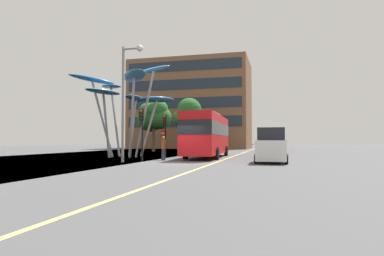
# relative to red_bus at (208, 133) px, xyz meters

# --- Properties ---
(ground) EXTENTS (120.00, 240.00, 0.10)m
(ground) POSITION_rel_red_bus_xyz_m (-1.15, -7.06, -2.11)
(ground) COLOR #4C4C4F
(red_bus) EXTENTS (3.04, 11.38, 3.78)m
(red_bus) POSITION_rel_red_bus_xyz_m (0.00, 0.00, 0.00)
(red_bus) COLOR red
(red_bus) RESTS_ON ground
(leaf_sculpture) EXTENTS (8.91, 8.92, 7.96)m
(leaf_sculpture) POSITION_rel_red_bus_xyz_m (-7.13, -0.77, 3.74)
(leaf_sculpture) COLOR #9EA0A5
(leaf_sculpture) RESTS_ON ground
(traffic_light_kerb_near) EXTENTS (0.28, 0.42, 3.61)m
(traffic_light_kerb_near) POSITION_rel_red_bus_xyz_m (-3.29, -6.43, 0.55)
(traffic_light_kerb_near) COLOR black
(traffic_light_kerb_near) RESTS_ON ground
(traffic_light_kerb_far) EXTENTS (0.28, 0.42, 3.56)m
(traffic_light_kerb_far) POSITION_rel_red_bus_xyz_m (-3.43, -1.17, 0.51)
(traffic_light_kerb_far) COLOR black
(traffic_light_kerb_far) RESTS_ON ground
(car_parked_near) EXTENTS (2.04, 4.59, 2.28)m
(car_parked_near) POSITION_rel_red_bus_xyz_m (5.40, -5.16, -1.00)
(car_parked_near) COLOR silver
(car_parked_near) RESTS_ON ground
(car_parked_mid) EXTENTS (1.91, 4.47, 2.31)m
(car_parked_mid) POSITION_rel_red_bus_xyz_m (5.46, 0.78, -0.98)
(car_parked_mid) COLOR silver
(car_parked_mid) RESTS_ON ground
(car_parked_far) EXTENTS (1.95, 4.57, 2.13)m
(car_parked_far) POSITION_rel_red_bus_xyz_m (5.49, 6.70, -1.05)
(car_parked_far) COLOR maroon
(car_parked_far) RESTS_ON ground
(car_side_street) EXTENTS (1.98, 4.24, 2.15)m
(car_side_street) POSITION_rel_red_bus_xyz_m (5.21, 12.32, -1.05)
(car_side_street) COLOR maroon
(car_side_street) RESTS_ON ground
(car_far_side) EXTENTS (2.04, 4.20, 2.24)m
(car_far_side) POSITION_rel_red_bus_xyz_m (5.23, 18.61, -1.01)
(car_far_side) COLOR maroon
(car_far_side) RESTS_ON ground
(street_lamp) EXTENTS (1.51, 0.44, 7.84)m
(street_lamp) POSITION_rel_red_bus_xyz_m (-3.93, -7.40, 2.90)
(street_lamp) COLOR gray
(street_lamp) RESTS_ON ground
(tree_pavement_near) EXTENTS (5.05, 4.58, 6.69)m
(tree_pavement_near) POSITION_rel_red_bus_xyz_m (-10.03, 13.27, 2.61)
(tree_pavement_near) COLOR brown
(tree_pavement_near) RESTS_ON ground
(tree_pavement_far) EXTENTS (4.32, 4.20, 7.94)m
(tree_pavement_far) POSITION_rel_red_bus_xyz_m (-7.33, 20.89, 3.43)
(tree_pavement_far) COLOR brown
(tree_pavement_far) RESTS_ON ground
(pedestrian) EXTENTS (0.34, 0.34, 1.77)m
(pedestrian) POSITION_rel_red_bus_xyz_m (-2.35, -4.57, -1.17)
(pedestrian) COLOR #2D3342
(pedestrian) RESTS_ON ground
(no_entry_sign) EXTENTS (0.60, 0.12, 2.36)m
(no_entry_sign) POSITION_rel_red_bus_xyz_m (-3.75, -0.59, -0.48)
(no_entry_sign) COLOR gray
(no_entry_sign) RESTS_ON ground
(backdrop_building) EXTENTS (21.60, 12.38, 16.18)m
(backdrop_building) POSITION_rel_red_bus_xyz_m (-10.04, 33.31, 6.03)
(backdrop_building) COLOR brown
(backdrop_building) RESTS_ON ground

